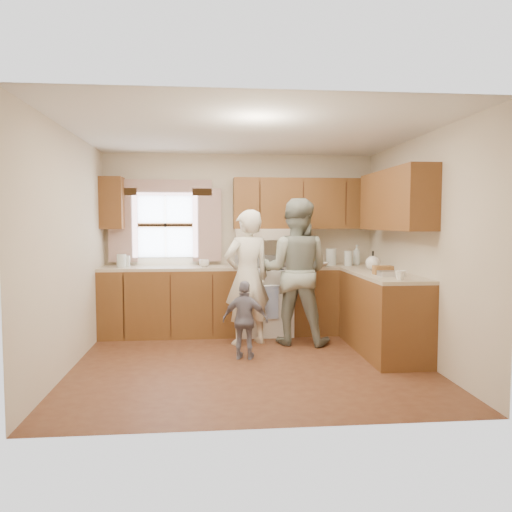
{
  "coord_description": "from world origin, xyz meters",
  "views": [
    {
      "loc": [
        -0.44,
        -5.36,
        1.55
      ],
      "look_at": [
        0.1,
        0.4,
        1.15
      ],
      "focal_mm": 35.0,
      "sensor_mm": 36.0,
      "label": 1
    }
  ],
  "objects": [
    {
      "name": "room",
      "position": [
        0.0,
        0.0,
        1.25
      ],
      "size": [
        3.8,
        3.8,
        3.8
      ],
      "color": "#4E2718",
      "rests_on": "ground"
    },
    {
      "name": "woman_left",
      "position": [
        0.03,
        0.85,
        0.85
      ],
      "size": [
        0.72,
        0.6,
        1.7
      ],
      "primitive_type": "imported",
      "rotation": [
        0.0,
        0.0,
        3.5
      ],
      "color": "silver",
      "rests_on": "ground"
    },
    {
      "name": "child",
      "position": [
        -0.04,
        0.17,
        0.44
      ],
      "size": [
        0.56,
        0.34,
        0.89
      ],
      "primitive_type": "imported",
      "rotation": [
        0.0,
        0.0,
        2.89
      ],
      "color": "slate",
      "rests_on": "ground"
    },
    {
      "name": "stove",
      "position": [
        0.3,
        1.44,
        0.47
      ],
      "size": [
        0.76,
        0.67,
        1.07
      ],
      "color": "silver",
      "rests_on": "ground"
    },
    {
      "name": "kitchen_fixtures",
      "position": [
        0.61,
        1.08,
        0.84
      ],
      "size": [
        3.8,
        2.25,
        2.15
      ],
      "color": "#3F260D",
      "rests_on": "ground"
    },
    {
      "name": "woman_right",
      "position": [
        0.65,
        0.85,
        0.92
      ],
      "size": [
        1.07,
        0.94,
        1.84
      ],
      "primitive_type": "imported",
      "rotation": [
        0.0,
        0.0,
        2.82
      ],
      "color": "#2B4238",
      "rests_on": "ground"
    }
  ]
}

